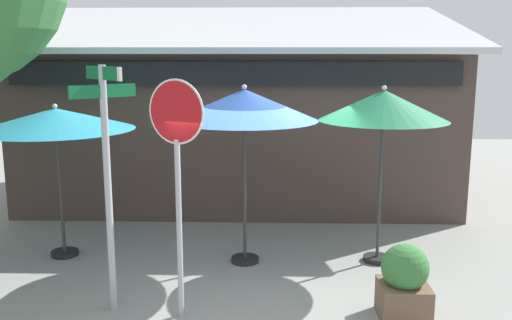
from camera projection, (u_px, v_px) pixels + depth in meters
The scene contains 8 objects.
ground_plane at pixel (268, 286), 8.14m from camera, with size 28.00×28.00×0.10m, color gray.
cafe_building at pixel (240, 122), 12.88m from camera, with size 9.58×5.06×4.47m.
street_sign_post at pixel (107, 165), 6.96m from camera, with size 0.67×0.71×3.17m.
stop_sign at pixel (177, 154), 6.73m from camera, with size 0.71×0.35×3.01m.
patio_umbrella_teal_left at pixel (56, 120), 8.82m from camera, with size 2.48×2.48×2.52m.
patio_umbrella_royal_blue_center at pixel (244, 106), 8.49m from camera, with size 2.27×2.27×2.83m.
patio_umbrella_forest_green_right at pixel (383, 107), 8.53m from camera, with size 1.99×1.99×2.82m.
sidewalk_planter at pixel (404, 282), 6.99m from camera, with size 0.61×0.61×0.97m.
Camera 1 is at (0.06, -7.64, 3.31)m, focal length 39.15 mm.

